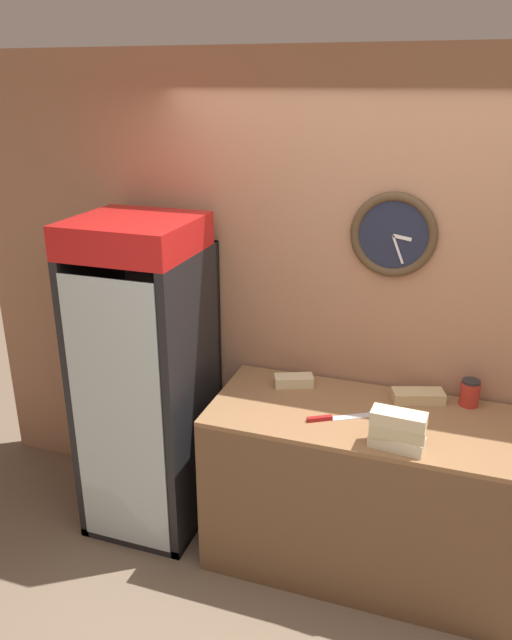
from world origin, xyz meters
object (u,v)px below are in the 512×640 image
object	(u,v)px
sandwich_stack_middle	(398,430)
sandwich_flat_left	(294,381)
sandwich_flat_right	(418,396)
beverage_cooler	(150,363)
sandwich_stack_top	(399,418)
sandwich_stack_bottom	(397,442)
condiment_jar	(470,393)
chefs_knife	(331,418)

from	to	relation	value
sandwich_stack_middle	sandwich_flat_left	world-z (taller)	sandwich_stack_middle
sandwich_flat_left	sandwich_flat_right	bearing A→B (deg)	3.45
beverage_cooler	sandwich_flat_left	world-z (taller)	beverage_cooler
sandwich_stack_middle	sandwich_stack_top	world-z (taller)	sandwich_stack_top
sandwich_stack_bottom	sandwich_stack_top	bearing A→B (deg)	0.00
sandwich_flat_left	sandwich_flat_right	size ratio (longest dim) A/B	0.80
sandwich_stack_bottom	sandwich_flat_right	distance (m)	0.50
condiment_jar	sandwich_flat_left	bearing A→B (deg)	-174.93
sandwich_stack_bottom	condiment_jar	xyz separation A→B (m)	(0.31, 0.54, 0.04)
beverage_cooler	sandwich_stack_bottom	xyz separation A→B (m)	(1.44, -0.31, -0.05)
beverage_cooler	sandwich_flat_right	distance (m)	1.51
sandwich_stack_top	chefs_knife	distance (m)	0.41
condiment_jar	sandwich_stack_middle	bearing A→B (deg)	-119.65
beverage_cooler	sandwich_flat_right	size ratio (longest dim) A/B	6.37
sandwich_stack_middle	sandwich_flat_right	world-z (taller)	sandwich_stack_middle
sandwich_flat_right	sandwich_stack_top	bearing A→B (deg)	-95.91
beverage_cooler	sandwich_stack_bottom	size ratio (longest dim) A/B	7.17
beverage_cooler	sandwich_stack_top	xyz separation A→B (m)	(1.44, -0.31, 0.08)
sandwich_stack_middle	sandwich_stack_top	size ratio (longest dim) A/B	0.98
sandwich_flat_left	sandwich_flat_right	world-z (taller)	same
condiment_jar	chefs_knife	bearing A→B (deg)	-149.52
sandwich_stack_top	sandwich_flat_right	world-z (taller)	sandwich_stack_top
beverage_cooler	sandwich_stack_bottom	distance (m)	1.48
sandwich_stack_middle	condiment_jar	bearing A→B (deg)	60.35
sandwich_stack_top	sandwich_flat_left	xyz separation A→B (m)	(-0.62, 0.46, -0.13)
sandwich_stack_bottom	sandwich_stack_top	world-z (taller)	sandwich_stack_top
beverage_cooler	sandwich_flat_left	size ratio (longest dim) A/B	7.94
sandwich_stack_top	sandwich_flat_left	distance (m)	0.78
sandwich_stack_top	sandwich_flat_left	size ratio (longest dim) A/B	1.09
sandwich_flat_left	sandwich_stack_top	bearing A→B (deg)	-36.28
sandwich_flat_left	chefs_knife	xyz separation A→B (m)	(0.28, -0.30, -0.02)
sandwich_stack_bottom	sandwich_stack_middle	world-z (taller)	sandwich_stack_middle
sandwich_stack_middle	sandwich_flat_right	size ratio (longest dim) A/B	0.86
beverage_cooler	chefs_knife	world-z (taller)	beverage_cooler
beverage_cooler	condiment_jar	size ratio (longest dim) A/B	12.98
sandwich_stack_bottom	sandwich_stack_top	size ratio (longest dim) A/B	1.02
chefs_knife	sandwich_stack_middle	bearing A→B (deg)	-24.52
sandwich_stack_middle	chefs_knife	size ratio (longest dim) A/B	0.79
sandwich_stack_bottom	sandwich_stack_top	xyz separation A→B (m)	(0.00, 0.00, 0.13)
sandwich_stack_top	condiment_jar	distance (m)	0.63
sandwich_stack_bottom	chefs_knife	bearing A→B (deg)	155.48
beverage_cooler	chefs_knife	xyz separation A→B (m)	(1.10, -0.16, -0.07)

